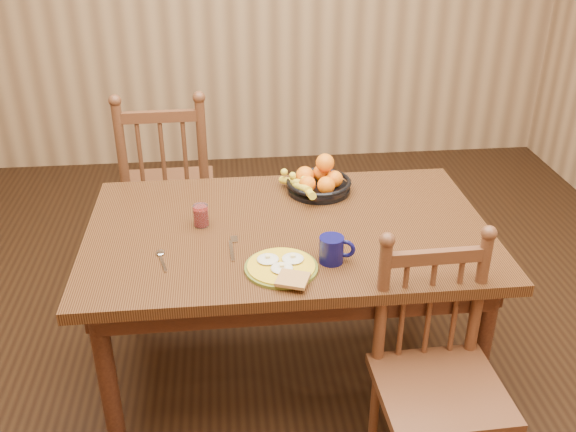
{
  "coord_description": "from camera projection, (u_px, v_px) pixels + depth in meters",
  "views": [
    {
      "loc": [
        -0.23,
        -2.23,
        2.0
      ],
      "look_at": [
        0.0,
        0.0,
        0.8
      ],
      "focal_mm": 40.0,
      "sensor_mm": 36.0,
      "label": 1
    }
  ],
  "objects": [
    {
      "name": "coffee_mug",
      "position": [
        333.0,
        249.0,
        2.31
      ],
      "size": [
        0.13,
        0.09,
        0.1
      ],
      "color": "#0B0B3D",
      "rests_on": "dining_table"
    },
    {
      "name": "chair_near",
      "position": [
        437.0,
        378.0,
        2.21
      ],
      "size": [
        0.44,
        0.42,
        0.94
      ],
      "rotation": [
        0.0,
        0.0,
        0.03
      ],
      "color": "#452614",
      "rests_on": "ground"
    },
    {
      "name": "fruit_bowl",
      "position": [
        318.0,
        182.0,
        2.83
      ],
      "size": [
        0.32,
        0.32,
        0.17
      ],
      "color": "black",
      "rests_on": "dining_table"
    },
    {
      "name": "juice_glass",
      "position": [
        201.0,
        216.0,
        2.56
      ],
      "size": [
        0.06,
        0.06,
        0.09
      ],
      "color": "silver",
      "rests_on": "dining_table"
    },
    {
      "name": "spoon",
      "position": [
        161.0,
        256.0,
        2.36
      ],
      "size": [
        0.05,
        0.16,
        0.01
      ],
      "rotation": [
        0.0,
        0.0,
        0.25
      ],
      "color": "silver",
      "rests_on": "dining_table"
    },
    {
      "name": "chair_far",
      "position": [
        169.0,
        188.0,
        3.43
      ],
      "size": [
        0.49,
        0.47,
        1.06
      ],
      "rotation": [
        0.0,
        0.0,
        3.17
      ],
      "color": "#452614",
      "rests_on": "ground"
    },
    {
      "name": "room",
      "position": [
        288.0,
        80.0,
        2.28
      ],
      "size": [
        4.52,
        5.02,
        2.72
      ],
      "color": "black",
      "rests_on": "ground"
    },
    {
      "name": "breakfast_plate",
      "position": [
        282.0,
        267.0,
        2.28
      ],
      "size": [
        0.26,
        0.3,
        0.04
      ],
      "color": "#59601E",
      "rests_on": "dining_table"
    },
    {
      "name": "dining_table",
      "position": [
        288.0,
        245.0,
        2.6
      ],
      "size": [
        1.6,
        1.0,
        0.75
      ],
      "color": "black",
      "rests_on": "ground"
    },
    {
      "name": "fork",
      "position": [
        232.0,
        247.0,
        2.42
      ],
      "size": [
        0.03,
        0.18,
        0.0
      ],
      "rotation": [
        0.0,
        0.0,
        0.04
      ],
      "color": "silver",
      "rests_on": "dining_table"
    }
  ]
}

